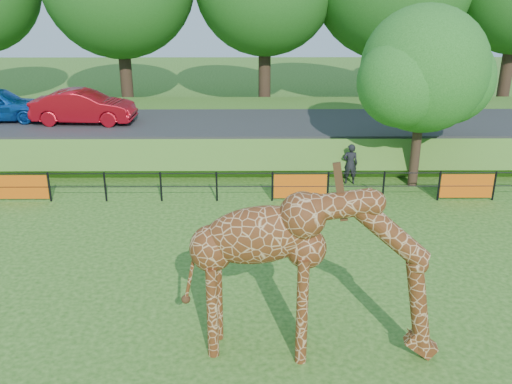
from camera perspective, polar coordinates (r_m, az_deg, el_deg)
ground at (r=13.63m, az=-5.88°, el=-13.62°), size 90.00×90.00×0.00m
giraffe at (r=11.94m, az=5.57°, el=-8.11°), size 5.49×1.54×3.87m
perimeter_fence at (r=20.49m, az=-3.95°, el=0.55°), size 28.07×0.10×1.10m
embankment at (r=27.59m, az=-3.06°, el=6.24°), size 40.00×9.00×1.30m
road at (r=25.97m, az=-3.23°, el=6.90°), size 40.00×5.00×0.12m
car_red at (r=26.64m, az=-16.85°, el=8.16°), size 4.54×1.78×1.47m
visitor at (r=22.37m, az=9.41°, el=2.79°), size 0.60×0.41×1.60m
tree_east at (r=21.98m, az=16.64°, el=11.24°), size 5.40×4.71×6.76m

